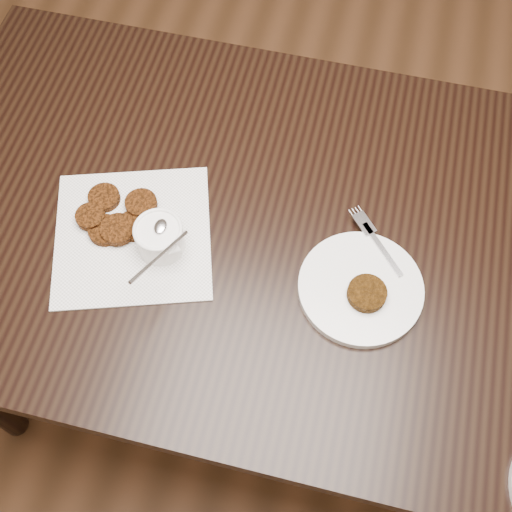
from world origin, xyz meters
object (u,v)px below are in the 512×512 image
at_px(sauce_ramekin, 157,228).
at_px(plate_with_patty, 361,286).
at_px(table, 253,303).
at_px(napkin, 133,235).

xyz_separation_m(sauce_ramekin, plate_with_patty, (0.36, -0.00, -0.05)).
bearing_deg(table, sauce_ramekin, -148.88).
height_order(sauce_ramekin, plate_with_patty, sauce_ramekin).
height_order(table, napkin, napkin).
xyz_separation_m(napkin, sauce_ramekin, (0.06, -0.01, 0.06)).
height_order(napkin, sauce_ramekin, sauce_ramekin).
bearing_deg(table, napkin, -158.68).
height_order(table, plate_with_patty, plate_with_patty).
bearing_deg(plate_with_patty, table, 157.33).
distance_m(table, plate_with_patty, 0.45).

